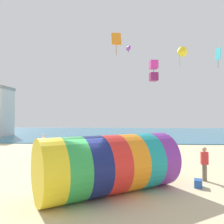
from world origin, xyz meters
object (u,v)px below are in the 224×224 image
kite_cyan_diamond (218,54)px  cooler_box (198,183)px  bystander_mid_beach (44,144)px  kite_orange_diamond (116,39)px  kite_handler (205,163)px  kite_yellow_delta (180,52)px  bystander_near_water (117,147)px  kite_magenta_box (154,71)px  kite_purple_parafoil (128,48)px  giant_inflatable_tube (110,164)px

kite_cyan_diamond → cooler_box: 12.02m
bystander_mid_beach → cooler_box: bearing=-38.2°
kite_orange_diamond → bystander_mid_beach: (-6.78, 5.86, -7.28)m
kite_handler → kite_orange_diamond: size_ratio=1.22×
kite_yellow_delta → kite_orange_diamond: 12.64m
bystander_near_water → bystander_mid_beach: size_ratio=0.89×
kite_magenta_box → kite_purple_parafoil: bearing=120.0°
bystander_near_water → cooler_box: bearing=-61.4°
kite_orange_diamond → kite_cyan_diamond: bearing=30.7°
giant_inflatable_tube → kite_yellow_delta: (6.69, 14.31, 9.16)m
kite_cyan_diamond → kite_handler: bearing=-118.4°
kite_handler → cooler_box: bearing=-123.1°
kite_cyan_diamond → cooler_box: size_ratio=3.14×
kite_magenta_box → kite_handler: bearing=-45.7°
kite_purple_parafoil → kite_orange_diamond: kite_purple_parafoil is taller
bystander_mid_beach → kite_yellow_delta: bearing=19.5°
bystander_mid_beach → cooler_box: bystander_mid_beach is taller
kite_purple_parafoil → kite_orange_diamond: 3.66m
kite_handler → kite_cyan_diamond: kite_cyan_diamond is taller
kite_handler → kite_magenta_box: bearing=134.3°
kite_purple_parafoil → cooler_box: kite_purple_parafoil is taller
giant_inflatable_tube → bystander_mid_beach: 11.67m
kite_magenta_box → kite_yellow_delta: bearing=67.1°
kite_magenta_box → kite_orange_diamond: (-2.40, -0.79, 1.83)m
kite_purple_parafoil → kite_magenta_box: 3.96m
kite_yellow_delta → giant_inflatable_tube: bearing=-115.1°
giant_inflatable_tube → kite_cyan_diamond: bearing=45.8°
kite_magenta_box → bystander_near_water: bearing=121.0°
kite_magenta_box → bystander_near_water: kite_magenta_box is taller
kite_handler → kite_orange_diamond: 8.85m
kite_magenta_box → bystander_near_water: 7.43m
kite_yellow_delta → bystander_near_water: bearing=-140.0°
kite_magenta_box → cooler_box: bearing=-64.5°
giant_inflatable_tube → kite_yellow_delta: size_ratio=2.87×
kite_purple_parafoil → kite_cyan_diamond: bearing=10.4°
bystander_near_water → cooler_box: size_ratio=3.08×
giant_inflatable_tube → bystander_mid_beach: giant_inflatable_tube is taller
bystander_mid_beach → kite_magenta_box: bearing=-28.9°
kite_orange_diamond → bystander_near_water: 8.94m
kite_purple_parafoil → bystander_mid_beach: size_ratio=0.53×
kite_yellow_delta → kite_purple_parafoil: bearing=-129.1°
bystander_mid_beach → cooler_box: 13.79m
kite_cyan_diamond → kite_orange_diamond: kite_cyan_diamond is taller
giant_inflatable_tube → kite_purple_parafoil: size_ratio=6.84×
giant_inflatable_tube → kite_yellow_delta: kite_yellow_delta is taller
kite_yellow_delta → kite_magenta_box: kite_yellow_delta is taller
kite_cyan_diamond → bystander_near_water: bearing=179.3°
kite_orange_diamond → cooler_box: 9.38m
kite_yellow_delta → bystander_near_water: 12.98m
kite_magenta_box → bystander_mid_beach: size_ratio=0.78×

